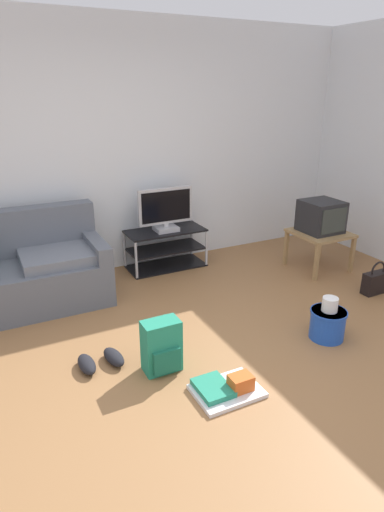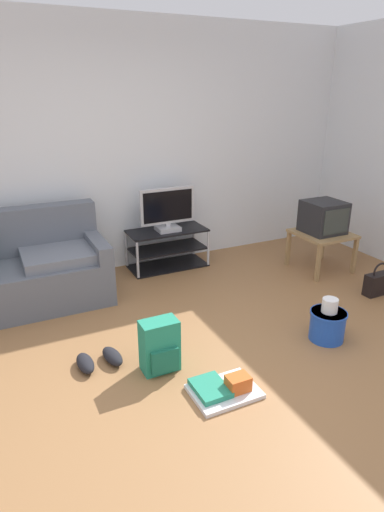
{
  "view_description": "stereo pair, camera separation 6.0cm",
  "coord_description": "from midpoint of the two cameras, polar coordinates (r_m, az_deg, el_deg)",
  "views": [
    {
      "loc": [
        -1.31,
        -2.24,
        1.98
      ],
      "look_at": [
        0.29,
        0.94,
        0.6
      ],
      "focal_mm": 30.44,
      "sensor_mm": 36.0,
      "label": 1
    },
    {
      "loc": [
        -1.26,
        -2.27,
        1.98
      ],
      "look_at": [
        0.29,
        0.94,
        0.6
      ],
      "focal_mm": 30.44,
      "sensor_mm": 36.0,
      "label": 2
    }
  ],
  "objects": [
    {
      "name": "ground_plane",
      "position": [
        3.27,
        2.42,
        -16.32
      ],
      "size": [
        9.0,
        9.8,
        0.02
      ],
      "primitive_type": "cube",
      "color": "olive"
    },
    {
      "name": "wall_back",
      "position": [
        4.92,
        -11.69,
        13.41
      ],
      "size": [
        9.0,
        0.1,
        2.7
      ],
      "primitive_type": "cube",
      "color": "silver",
      "rests_on": "ground_plane"
    },
    {
      "name": "couch",
      "position": [
        4.48,
        -23.71,
        -2.26
      ],
      "size": [
        1.85,
        0.82,
        0.89
      ],
      "color": "#565B66",
      "rests_on": "ground_plane"
    },
    {
      "name": "tv_stand",
      "position": [
        5.09,
        -3.81,
        0.99
      ],
      "size": [
        0.9,
        0.42,
        0.45
      ],
      "color": "black",
      "rests_on": "ground_plane"
    },
    {
      "name": "flat_tv",
      "position": [
        4.93,
        -3.84,
        6.04
      ],
      "size": [
        0.65,
        0.22,
        0.49
      ],
      "color": "#B2B2B7",
      "rests_on": "tv_stand"
    },
    {
      "name": "side_table",
      "position": [
        5.19,
        16.14,
        2.43
      ],
      "size": [
        0.59,
        0.59,
        0.45
      ],
      "color": "#9E7A4C",
      "rests_on": "ground_plane"
    },
    {
      "name": "crt_tv",
      "position": [
        5.13,
        16.29,
        5.02
      ],
      "size": [
        0.41,
        0.41,
        0.36
      ],
      "color": "#232326",
      "rests_on": "side_table"
    },
    {
      "name": "backpack",
      "position": [
        3.28,
        -4.56,
        -11.77
      ],
      "size": [
        0.28,
        0.24,
        0.41
      ],
      "rotation": [
        0.0,
        0.0,
        0.26
      ],
      "color": "#238466",
      "rests_on": "ground_plane"
    },
    {
      "name": "handbag",
      "position": [
        4.84,
        22.72,
        -3.14
      ],
      "size": [
        0.3,
        0.12,
        0.35
      ],
      "rotation": [
        0.0,
        0.0,
        0.43
      ],
      "color": "black",
      "rests_on": "ground_plane"
    },
    {
      "name": "cleaning_bucket",
      "position": [
        3.84,
        16.98,
        -8.26
      ],
      "size": [
        0.31,
        0.31,
        0.38
      ],
      "color": "blue",
      "rests_on": "ground_plane"
    },
    {
      "name": "sneakers_pair",
      "position": [
        3.47,
        -12.44,
        -13.27
      ],
      "size": [
        0.35,
        0.28,
        0.09
      ],
      "color": "black",
      "rests_on": "ground_plane"
    },
    {
      "name": "floor_tray",
      "position": [
        3.15,
        3.97,
        -16.94
      ],
      "size": [
        0.46,
        0.35,
        0.14
      ],
      "color": "silver",
      "rests_on": "ground_plane"
    }
  ]
}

